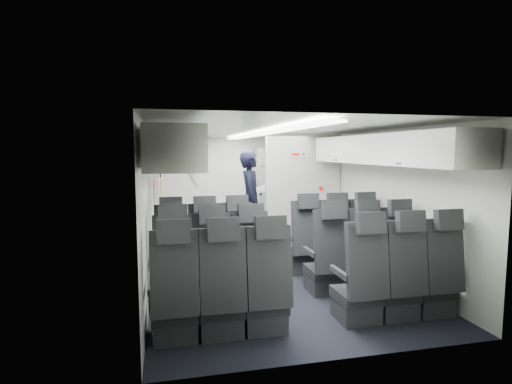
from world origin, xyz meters
name	(u,v)px	position (x,y,z in m)	size (l,w,h in m)	color
cabin_shell	(262,196)	(0.00, 0.00, 1.12)	(3.41, 6.01, 2.16)	black
seat_row_front	(270,249)	(0.00, -0.53, 0.40)	(3.33, 0.56, 1.24)	black
seat_row_mid	(288,266)	(0.00, -1.43, 0.40)	(3.33, 0.56, 1.24)	black
seat_row_rear	(314,290)	(0.00, -2.33, 0.40)	(3.33, 0.56, 1.24)	black
overhead_bin_left_rear	(173,149)	(-1.40, -2.00, 1.86)	(0.53, 1.80, 0.40)	silver
overhead_bin_left_front_open	(168,158)	(-1.44, -0.25, 1.74)	(0.64, 1.70, 0.72)	#9E9E93
overhead_bin_right_rear	(419,149)	(1.40, -2.00, 1.86)	(0.53, 1.80, 0.40)	silver
overhead_bin_right_front	(351,150)	(1.40, -0.25, 1.86)	(0.53, 1.70, 0.40)	silver
bulkhead_partition	(303,193)	(0.98, 0.80, 1.08)	(1.40, 0.15, 2.13)	silver
galley_unit	(274,190)	(0.95, 2.72, 0.95)	(0.85, 0.52, 1.90)	#939399
boarding_door	(157,198)	(-1.64, 1.55, 0.95)	(0.12, 1.27, 1.86)	silver
flight_attendant	(251,199)	(0.12, 1.36, 0.92)	(0.67, 0.44, 1.83)	black
carry_on_bag	(172,152)	(-1.38, -0.18, 1.82)	(0.41, 0.29, 0.25)	black
papers	(261,189)	(0.31, 1.31, 1.10)	(0.19, 0.02, 0.13)	white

